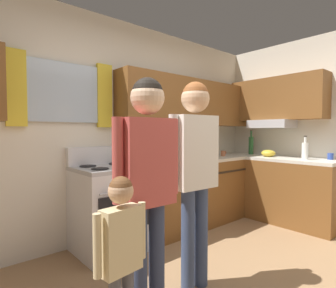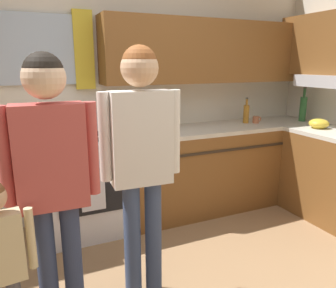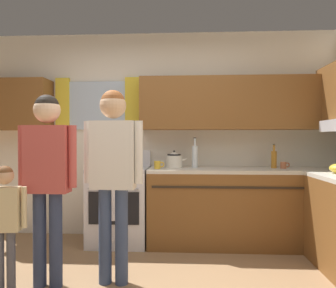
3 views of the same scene
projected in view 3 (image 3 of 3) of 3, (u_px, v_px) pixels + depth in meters
name	position (u px, v px, depth m)	size (l,w,h in m)	color
back_wall_unit	(159.00, 124.00, 4.07)	(4.60, 0.42, 2.60)	silver
kitchen_counter_run	(279.00, 213.00, 3.43)	(2.31, 1.77, 0.90)	brown
stove_oven	(120.00, 204.00, 3.83)	(0.68, 0.67, 1.10)	silver
bottle_tall_clear	(195.00, 156.00, 3.83)	(0.07, 0.07, 0.37)	silver
bottle_oil_amber	(274.00, 159.00, 3.77)	(0.06, 0.06, 0.29)	#B27223
cup_terracotta	(284.00, 165.00, 3.70)	(0.11, 0.07, 0.08)	#B76642
mug_mustard_yellow	(158.00, 165.00, 3.67)	(0.12, 0.08, 0.09)	gold
stovetop_kettle	(174.00, 160.00, 3.83)	(0.27, 0.20, 0.21)	silver
adult_holding_child	(47.00, 166.00, 2.67)	(0.50, 0.22, 1.61)	#2D3856
adult_in_plaid	(113.00, 162.00, 2.73)	(0.51, 0.22, 1.66)	#38476B
small_child	(5.00, 214.00, 2.55)	(0.34, 0.14, 1.03)	#4C4C56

